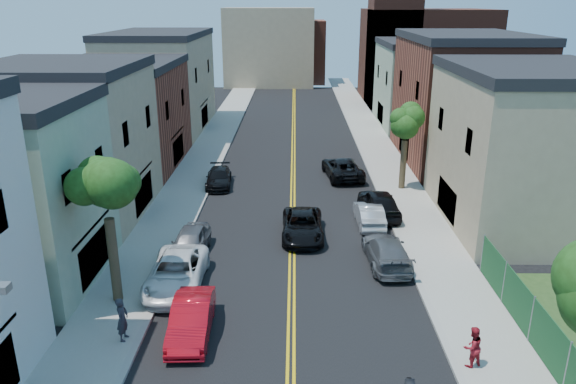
{
  "coord_description": "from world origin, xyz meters",
  "views": [
    {
      "loc": [
        0.11,
        -7.91,
        13.01
      ],
      "look_at": [
        -0.28,
        23.65,
        2.0
      ],
      "focal_mm": 34.25,
      "sensor_mm": 36.0,
      "label": 1
    }
  ],
  "objects_px": {
    "black_car_left": "(219,178)",
    "dark_car_right_far": "(342,168)",
    "grey_car_right": "(387,251)",
    "pedestrian_right": "(472,347)",
    "black_suv_lane": "(303,226)",
    "silver_car_right": "(369,214)",
    "red_sedan": "(191,319)",
    "pedestrian_left": "(122,319)",
    "white_pickup": "(176,273)",
    "grey_car_left": "(190,242)",
    "black_car_right": "(379,203)"
  },
  "relations": [
    {
      "from": "silver_car_right",
      "to": "pedestrian_left",
      "type": "relative_size",
      "value": 2.29
    },
    {
      "from": "grey_car_right",
      "to": "pedestrian_right",
      "type": "xyz_separation_m",
      "value": [
        1.79,
        -8.63,
        0.23
      ]
    },
    {
      "from": "red_sedan",
      "to": "grey_car_left",
      "type": "relative_size",
      "value": 1.03
    },
    {
      "from": "grey_car_right",
      "to": "pedestrian_right",
      "type": "height_order",
      "value": "pedestrian_right"
    },
    {
      "from": "grey_car_right",
      "to": "pedestrian_right",
      "type": "bearing_deg",
      "value": 99.18
    },
    {
      "from": "white_pickup",
      "to": "pedestrian_left",
      "type": "xyz_separation_m",
      "value": [
        -1.2,
        -4.52,
        0.3
      ]
    },
    {
      "from": "black_car_right",
      "to": "dark_car_right_far",
      "type": "relative_size",
      "value": 0.91
    },
    {
      "from": "silver_car_right",
      "to": "black_suv_lane",
      "type": "distance_m",
      "value": 4.49
    },
    {
      "from": "black_car_right",
      "to": "silver_car_right",
      "type": "relative_size",
      "value": 1.2
    },
    {
      "from": "red_sedan",
      "to": "pedestrian_right",
      "type": "distance_m",
      "value": 10.98
    },
    {
      "from": "grey_car_right",
      "to": "red_sedan",
      "type": "bearing_deg",
      "value": 33.44
    },
    {
      "from": "black_car_left",
      "to": "pedestrian_left",
      "type": "xyz_separation_m",
      "value": [
        -1.2,
        -19.79,
        0.43
      ]
    },
    {
      "from": "grey_car_left",
      "to": "pedestrian_right",
      "type": "bearing_deg",
      "value": -35.35
    },
    {
      "from": "white_pickup",
      "to": "grey_car_left",
      "type": "distance_m",
      "value": 3.59
    },
    {
      "from": "black_car_right",
      "to": "silver_car_right",
      "type": "bearing_deg",
      "value": 57.35
    },
    {
      "from": "grey_car_right",
      "to": "grey_car_left",
      "type": "bearing_deg",
      "value": -8.03
    },
    {
      "from": "pedestrian_right",
      "to": "black_suv_lane",
      "type": "bearing_deg",
      "value": -85.52
    },
    {
      "from": "grey_car_left",
      "to": "pedestrian_left",
      "type": "bearing_deg",
      "value": -95.49
    },
    {
      "from": "silver_car_right",
      "to": "black_car_right",
      "type": "bearing_deg",
      "value": -119.33
    },
    {
      "from": "white_pickup",
      "to": "pedestrian_right",
      "type": "xyz_separation_m",
      "value": [
        12.2,
        -6.04,
        0.19
      ]
    },
    {
      "from": "dark_car_right_far",
      "to": "black_suv_lane",
      "type": "distance_m",
      "value": 11.93
    },
    {
      "from": "grey_car_right",
      "to": "white_pickup",
      "type": "bearing_deg",
      "value": 11.43
    },
    {
      "from": "black_car_left",
      "to": "black_suv_lane",
      "type": "distance_m",
      "value": 11.07
    },
    {
      "from": "black_car_left",
      "to": "dark_car_right_far",
      "type": "height_order",
      "value": "dark_car_right_far"
    },
    {
      "from": "red_sedan",
      "to": "black_car_right",
      "type": "height_order",
      "value": "black_car_right"
    },
    {
      "from": "grey_car_left",
      "to": "dark_car_right_far",
      "type": "xyz_separation_m",
      "value": [
        9.33,
        13.92,
        0.03
      ]
    },
    {
      "from": "dark_car_right_far",
      "to": "black_car_right",
      "type": "bearing_deg",
      "value": 93.95
    },
    {
      "from": "dark_car_right_far",
      "to": "white_pickup",
      "type": "bearing_deg",
      "value": 54.17
    },
    {
      "from": "black_car_left",
      "to": "grey_car_right",
      "type": "relative_size",
      "value": 0.88
    },
    {
      "from": "pedestrian_left",
      "to": "black_car_right",
      "type": "bearing_deg",
      "value": -36.24
    },
    {
      "from": "black_car_left",
      "to": "pedestrian_right",
      "type": "height_order",
      "value": "pedestrian_right"
    },
    {
      "from": "white_pickup",
      "to": "black_car_right",
      "type": "distance_m",
      "value": 14.51
    },
    {
      "from": "white_pickup",
      "to": "grey_car_left",
      "type": "xyz_separation_m",
      "value": [
        0.0,
        3.59,
        -0.03
      ]
    },
    {
      "from": "black_car_left",
      "to": "black_suv_lane",
      "type": "xyz_separation_m",
      "value": [
        6.09,
        -9.24,
        0.07
      ]
    },
    {
      "from": "white_pickup",
      "to": "silver_car_right",
      "type": "bearing_deg",
      "value": 36.76
    },
    {
      "from": "pedestrian_left",
      "to": "pedestrian_right",
      "type": "xyz_separation_m",
      "value": [
        13.4,
        -1.52,
        -0.11
      ]
    },
    {
      "from": "black_suv_lane",
      "to": "dark_car_right_far",
      "type": "bearing_deg",
      "value": 74.08
    },
    {
      "from": "grey_car_right",
      "to": "black_suv_lane",
      "type": "bearing_deg",
      "value": -41.02
    },
    {
      "from": "red_sedan",
      "to": "pedestrian_left",
      "type": "distance_m",
      "value": 2.71
    },
    {
      "from": "white_pickup",
      "to": "grey_car_right",
      "type": "distance_m",
      "value": 10.73
    },
    {
      "from": "pedestrian_left",
      "to": "white_pickup",
      "type": "bearing_deg",
      "value": -10.02
    },
    {
      "from": "black_car_right",
      "to": "grey_car_right",
      "type": "bearing_deg",
      "value": 79.95
    },
    {
      "from": "black_car_right",
      "to": "pedestrian_right",
      "type": "relative_size",
      "value": 3.11
    },
    {
      "from": "red_sedan",
      "to": "dark_car_right_far",
      "type": "distance_m",
      "value": 22.86
    },
    {
      "from": "dark_car_right_far",
      "to": "black_car_left",
      "type": "bearing_deg",
      "value": 5.72
    },
    {
      "from": "grey_car_left",
      "to": "black_car_right",
      "type": "height_order",
      "value": "black_car_right"
    },
    {
      "from": "silver_car_right",
      "to": "dark_car_right_far",
      "type": "height_order",
      "value": "dark_car_right_far"
    },
    {
      "from": "pedestrian_left",
      "to": "pedestrian_right",
      "type": "bearing_deg",
      "value": -91.61
    },
    {
      "from": "red_sedan",
      "to": "black_suv_lane",
      "type": "relative_size",
      "value": 0.88
    },
    {
      "from": "black_car_left",
      "to": "black_car_right",
      "type": "bearing_deg",
      "value": -31.91
    }
  ]
}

